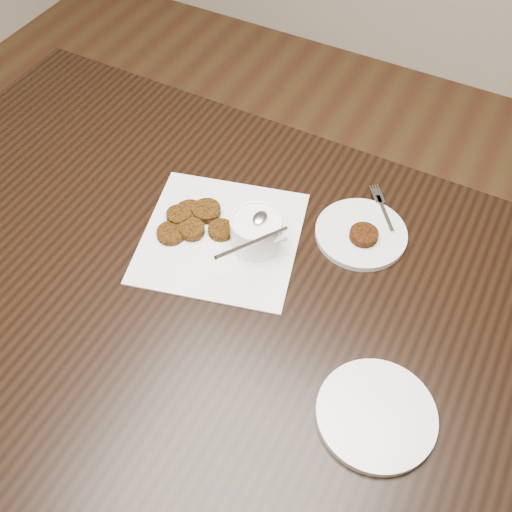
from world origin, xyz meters
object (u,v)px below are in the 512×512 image
at_px(plate_with_patty, 361,231).
at_px(sauce_ramekin, 256,219).
at_px(napkin, 221,237).
at_px(table, 217,380).
at_px(plate_empty, 376,415).

bearing_deg(plate_with_patty, sauce_ramekin, -146.15).
relative_size(napkin, plate_with_patty, 1.68).
bearing_deg(table, sauce_ramekin, 77.02).
height_order(sauce_ramekin, plate_with_patty, sauce_ramekin).
height_order(napkin, plate_empty, plate_empty).
distance_m(napkin, plate_with_patty, 0.28).
distance_m(napkin, sauce_ramekin, 0.10).
relative_size(table, napkin, 4.99).
bearing_deg(sauce_ramekin, table, -102.98).
distance_m(table, plate_empty, 0.53).
bearing_deg(table, plate_empty, -13.41).
xyz_separation_m(napkin, plate_empty, (0.40, -0.20, 0.00)).
bearing_deg(plate_with_patty, table, -128.97).
xyz_separation_m(sauce_ramekin, plate_with_patty, (0.17, 0.12, -0.06)).
distance_m(sauce_ramekin, plate_empty, 0.41).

